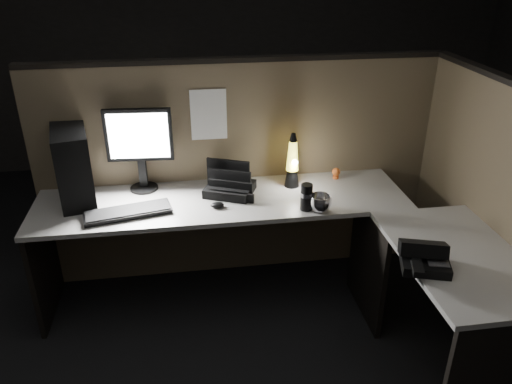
{
  "coord_description": "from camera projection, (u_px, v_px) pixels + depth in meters",
  "views": [
    {
      "loc": [
        -0.35,
        -2.16,
        2.14
      ],
      "look_at": [
        0.02,
        0.35,
        0.89
      ],
      "focal_mm": 35.0,
      "sensor_mm": 36.0,
      "label": 1
    }
  ],
  "objects": [
    {
      "name": "floor",
      "position": [
        261.0,
        355.0,
        2.91
      ],
      "size": [
        6.0,
        6.0,
        0.0
      ],
      "primitive_type": "plane",
      "color": "black",
      "rests_on": "ground"
    },
    {
      "name": "room_shell",
      "position": [
        263.0,
        78.0,
        2.19
      ],
      "size": [
        6.0,
        6.0,
        6.0
      ],
      "color": "silver",
      "rests_on": "ground"
    },
    {
      "name": "partition_back",
      "position": [
        240.0,
        173.0,
        3.4
      ],
      "size": [
        2.66,
        0.06,
        1.5
      ],
      "primitive_type": "cube",
      "color": "brown",
      "rests_on": "ground"
    },
    {
      "name": "partition_right",
      "position": [
        489.0,
        218.0,
        2.84
      ],
      "size": [
        0.06,
        1.66,
        1.5
      ],
      "primitive_type": "cube",
      "color": "brown",
      "rests_on": "ground"
    },
    {
      "name": "desk",
      "position": [
        285.0,
        245.0,
        2.9
      ],
      "size": [
        2.6,
        1.6,
        0.73
      ],
      "color": "#ADA9A3",
      "rests_on": "ground"
    },
    {
      "name": "pc_tower",
      "position": [
        73.0,
        165.0,
        3.0
      ],
      "size": [
        0.28,
        0.46,
        0.45
      ],
      "primitive_type": "cube",
      "rotation": [
        0.0,
        0.0,
        0.21
      ],
      "color": "black",
      "rests_on": "desk"
    },
    {
      "name": "monitor",
      "position": [
        139.0,
        142.0,
        3.09
      ],
      "size": [
        0.41,
        0.18,
        0.53
      ],
      "rotation": [
        0.0,
        0.0,
        -0.07
      ],
      "color": "black",
      "rests_on": "desk"
    },
    {
      "name": "keyboard",
      "position": [
        128.0,
        212.0,
        2.92
      ],
      "size": [
        0.52,
        0.27,
        0.02
      ],
      "primitive_type": "cube",
      "rotation": [
        0.0,
        0.0,
        0.21
      ],
      "color": "black",
      "rests_on": "desk"
    },
    {
      "name": "mouse",
      "position": [
        217.0,
        205.0,
        2.99
      ],
      "size": [
        0.08,
        0.06,
        0.03
      ],
      "primitive_type": "ellipsoid",
      "rotation": [
        0.0,
        0.0,
        0.0
      ],
      "color": "black",
      "rests_on": "desk"
    },
    {
      "name": "clip_lamp",
      "position": [
        292.0,
        168.0,
        3.23
      ],
      "size": [
        0.04,
        0.16,
        0.2
      ],
      "color": "silver",
      "rests_on": "desk"
    },
    {
      "name": "organizer",
      "position": [
        230.0,
        185.0,
        3.16
      ],
      "size": [
        0.36,
        0.34,
        0.22
      ],
      "rotation": [
        0.0,
        0.0,
        -0.41
      ],
      "color": "black",
      "rests_on": "desk"
    },
    {
      "name": "lava_lamp",
      "position": [
        292.0,
        165.0,
        3.2
      ],
      "size": [
        0.1,
        0.1,
        0.36
      ],
      "color": "black",
      "rests_on": "desk"
    },
    {
      "name": "travel_mug",
      "position": [
        306.0,
        197.0,
        2.94
      ],
      "size": [
        0.07,
        0.07,
        0.16
      ],
      "primitive_type": "cylinder",
      "color": "black",
      "rests_on": "desk"
    },
    {
      "name": "steel_mug",
      "position": [
        320.0,
        203.0,
        2.93
      ],
      "size": [
        0.14,
        0.14,
        0.1
      ],
      "primitive_type": "imported",
      "rotation": [
        0.0,
        0.0,
        0.06
      ],
      "color": "silver",
      "rests_on": "desk"
    },
    {
      "name": "figurine",
      "position": [
        336.0,
        172.0,
        3.35
      ],
      "size": [
        0.06,
        0.06,
        0.06
      ],
      "primitive_type": "sphere",
      "color": "orange",
      "rests_on": "desk"
    },
    {
      "name": "pinned_paper",
      "position": [
        209.0,
        115.0,
        3.15
      ],
      "size": [
        0.23,
        0.0,
        0.33
      ],
      "primitive_type": "cube",
      "color": "white",
      "rests_on": "partition_back"
    },
    {
      "name": "desk_phone",
      "position": [
        424.0,
        257.0,
        2.42
      ],
      "size": [
        0.27,
        0.27,
        0.14
      ],
      "rotation": [
        0.0,
        0.0,
        -0.31
      ],
      "color": "black",
      "rests_on": "desk"
    }
  ]
}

